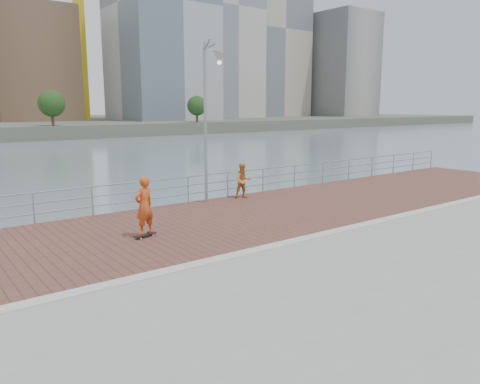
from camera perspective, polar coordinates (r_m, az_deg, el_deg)
water at (r=14.56m, az=4.89°, el=-14.05°), size 400.00×400.00×0.00m
seawall at (r=11.31m, az=22.93°, el=-16.86°), size 40.00×24.00×2.00m
brick_lane at (r=16.59m, az=-3.34°, el=-3.58°), size 40.00×6.80×0.02m
curb at (r=13.84m, az=5.02°, el=-6.39°), size 40.00×0.40×0.06m
guardrail at (r=19.31m, az=-8.97°, el=0.38°), size 39.06×0.06×1.13m
street_lamp at (r=19.02m, az=-3.52°, el=11.86°), size 0.46×1.34×6.33m
skateboard at (r=14.85m, az=-11.47°, el=-5.15°), size 0.79×0.40×0.09m
skateboarder at (r=14.63m, az=-11.60°, el=-1.66°), size 0.76×0.60×1.82m
bystander at (r=20.51m, az=0.38°, el=1.38°), size 0.91×0.82×1.54m
skyline at (r=122.26m, az=-19.44°, el=19.36°), size 233.00×41.00×61.03m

